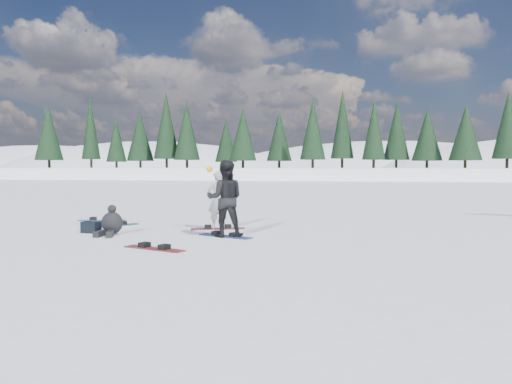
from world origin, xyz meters
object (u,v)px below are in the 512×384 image
at_px(snowboard_loose_c, 102,220).
at_px(snowboard_loose_a, 114,226).
at_px(gear_bag, 91,227).
at_px(snowboard_loose_b, 154,249).
at_px(snowboarder_woman, 218,200).
at_px(snowboarder_man, 225,199).
at_px(seated_rider, 111,223).

height_order(snowboard_loose_c, snowboard_loose_a, same).
xyz_separation_m(gear_bag, snowboard_loose_a, (-0.05, 1.47, -0.14)).
height_order(snowboard_loose_c, snowboard_loose_b, same).
distance_m(snowboarder_woman, gear_bag, 3.47).
relative_size(gear_bag, snowboard_loose_c, 0.30).
relative_size(snowboarder_woman, snowboard_loose_a, 1.19).
xyz_separation_m(snowboard_loose_c, snowboard_loose_b, (3.70, -4.96, 0.00)).
distance_m(snowboarder_man, snowboard_loose_a, 4.18).
height_order(snowboarder_woman, snowboard_loose_c, snowboarder_woman).
height_order(gear_bag, snowboard_loose_c, gear_bag).
bearing_deg(snowboard_loose_c, gear_bag, -79.65).
bearing_deg(snowboard_loose_a, snowboarder_woman, -55.39).
bearing_deg(snowboard_loose_b, snowboard_loose_a, 146.88).
height_order(seated_rider, snowboard_loose_b, seated_rider).
bearing_deg(snowboard_loose_b, snowboarder_man, 83.86).
bearing_deg(snowboard_loose_a, snowboard_loose_c, 76.48).
relative_size(seated_rider, snowboard_loose_a, 0.64).
bearing_deg(seated_rider, snowboard_loose_b, -57.04).
relative_size(snowboarder_man, snowboard_loose_b, 1.28).
bearing_deg(snowboard_loose_a, snowboard_loose_b, -106.31).
height_order(snowboarder_man, seated_rider, snowboarder_man).
relative_size(snowboard_loose_b, snowboard_loose_a, 1.00).
bearing_deg(seated_rider, snowboarder_woman, 20.83).
relative_size(snowboarder_woman, gear_bag, 3.97).
relative_size(seated_rider, snowboard_loose_c, 0.64).
xyz_separation_m(snowboarder_woman, snowboarder_man, (0.55, -1.42, 0.13)).
relative_size(snowboarder_man, gear_bag, 4.27).
height_order(snowboarder_man, snowboard_loose_a, snowboarder_man).
bearing_deg(seated_rider, snowboarder_man, -9.13).
relative_size(gear_bag, snowboard_loose_a, 0.30).
xyz_separation_m(seated_rider, gear_bag, (-0.70, 0.25, -0.15)).
xyz_separation_m(gear_bag, snowboard_loose_b, (2.63, -2.22, -0.14)).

